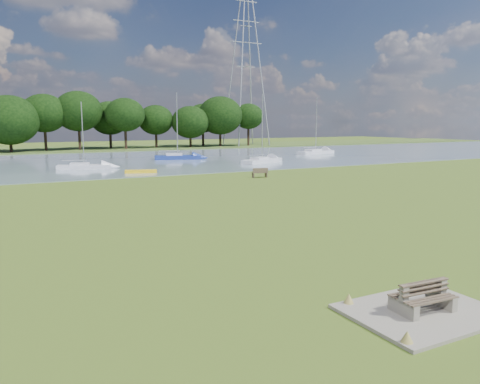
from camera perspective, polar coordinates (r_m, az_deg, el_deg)
name	(u,v)px	position (r m, az deg, el deg)	size (l,w,h in m)	color
ground	(217,222)	(25.71, -2.86, -3.63)	(220.00, 220.00, 0.00)	brown
river	(85,163)	(65.90, -18.39, 3.43)	(220.00, 40.00, 0.10)	slate
far_bank	(58,150)	(95.57, -21.34, 4.75)	(220.00, 20.00, 0.40)	#4C6626
concrete_pad	(422,312)	(14.74, 21.31, -13.47)	(4.20, 3.20, 0.10)	gray
bench_pair	(423,298)	(14.59, 21.40, -11.91)	(1.78, 1.11, 0.93)	gray
riverbank_bench	(260,173)	(45.65, 2.44, 2.36)	(1.62, 0.73, 0.96)	brown
kayak	(141,171)	(50.51, -11.99, 2.47)	(3.31, 0.77, 0.33)	yellow
pylon	(246,41)	(106.88, 0.76, 17.88)	(7.67, 5.38, 36.45)	#A1A3A7
sailboat_1	(262,159)	(61.96, 2.66, 4.01)	(6.92, 4.46, 8.94)	silver
sailboat_2	(84,165)	(56.65, -18.53, 3.12)	(6.16, 3.03, 7.59)	silver
sailboat_3	(315,151)	(79.57, 9.16, 4.95)	(7.60, 3.60, 9.25)	silver
sailboat_5	(177,156)	(67.78, -7.67, 4.42)	(6.76, 3.60, 9.40)	navy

